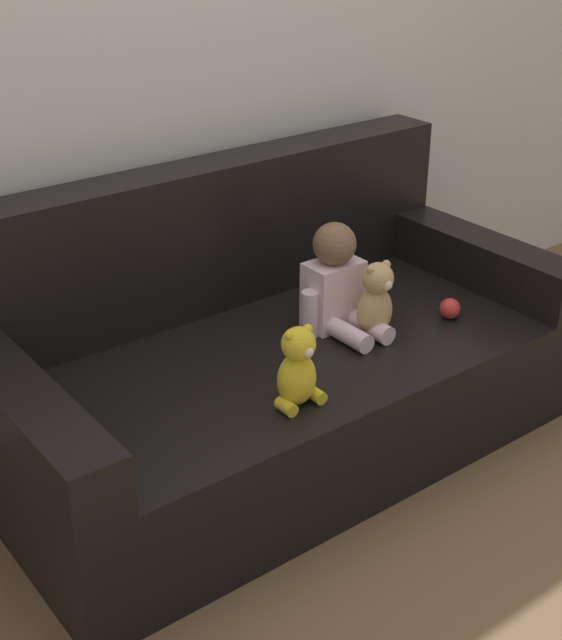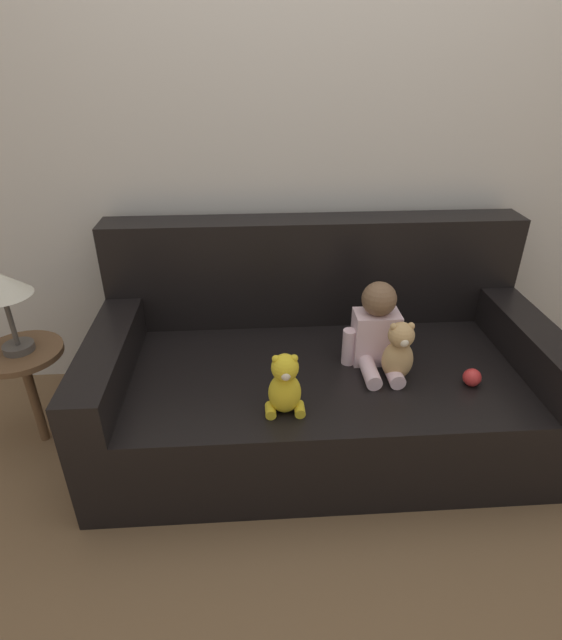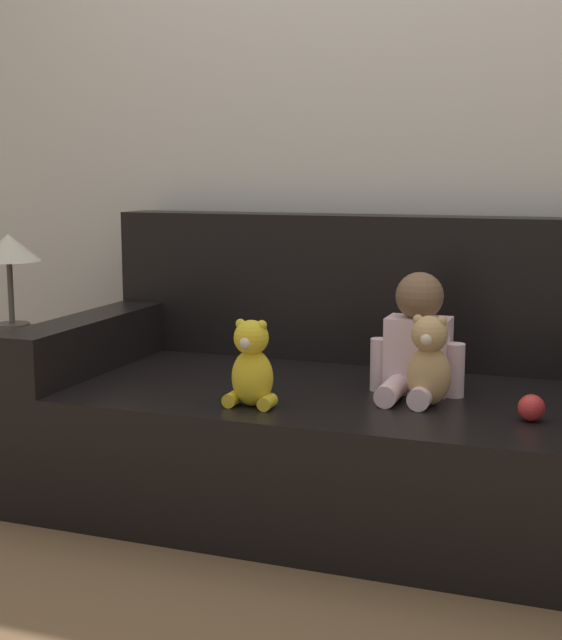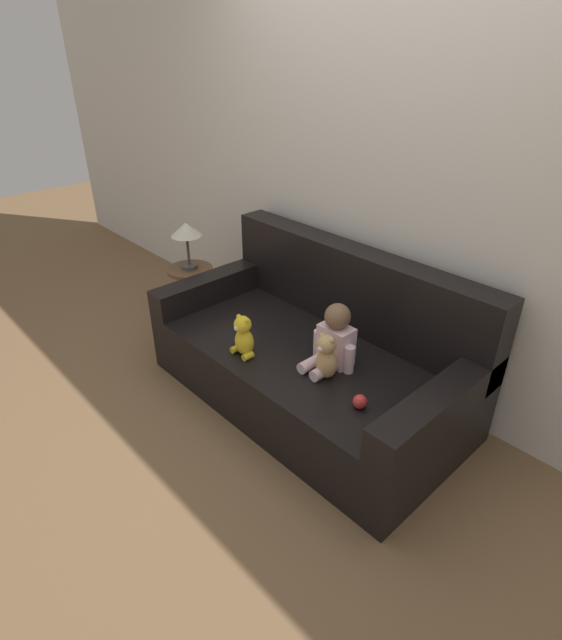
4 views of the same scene
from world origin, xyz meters
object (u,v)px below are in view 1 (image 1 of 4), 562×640
Objects in this scene: couch at (267,359)px; person_baby at (337,286)px; toy_ball at (450,309)px; teddy_bear_brown at (376,300)px; plush_toy_side at (298,369)px.

couch is 5.28× the size of person_baby.
person_baby is at bearing -22.80° from couch.
couch is 26.70× the size of toy_ball.
teddy_bear_brown is at bearing 167.20° from toy_ball.
couch reaches higher than teddy_bear_brown.
toy_ball is (0.28, -0.06, -0.09)m from teddy_bear_brown.
plush_toy_side reaches higher than toy_ball.
teddy_bear_brown is 0.30m from toy_ball.
toy_ball is (0.74, 0.11, -0.08)m from plush_toy_side.
toy_ball is at bearing -26.34° from couch.
person_baby is 0.50m from plush_toy_side.
couch is 0.33m from person_baby.
plush_toy_side is 3.46× the size of toy_ball.
person_baby reaches higher than toy_ball.
teddy_bear_brown is (0.28, -0.21, 0.22)m from couch.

